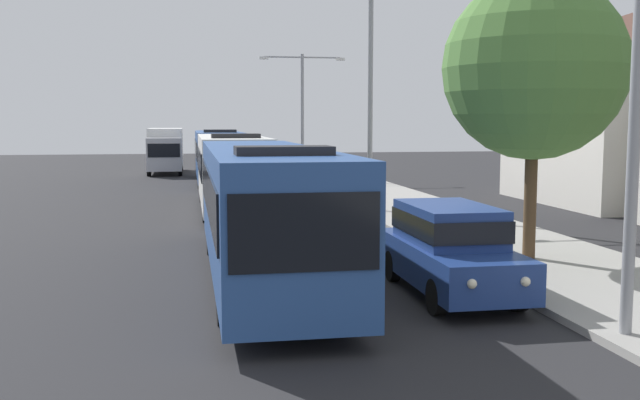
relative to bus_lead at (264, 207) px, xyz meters
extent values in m
cube|color=#284C8C|center=(0.00, 0.02, 0.01)|extent=(2.50, 12.10, 2.70)
cube|color=black|center=(1.27, 0.02, 0.36)|extent=(0.04, 11.13, 1.00)
cube|color=black|center=(-1.27, 0.02, 0.36)|extent=(0.04, 11.13, 1.00)
cube|color=black|center=(0.00, -6.05, 0.31)|extent=(2.30, 0.04, 1.20)
cube|color=gold|center=(1.28, 0.02, -0.79)|extent=(0.03, 11.49, 0.36)
cube|color=black|center=(0.00, -3.61, 1.44)|extent=(1.75, 0.90, 0.16)
cylinder|color=black|center=(1.10, -3.73, -1.19)|extent=(0.28, 1.00, 1.00)
cylinder|color=black|center=(-1.10, -3.73, -1.19)|extent=(0.28, 1.00, 1.00)
cylinder|color=black|center=(1.10, 3.35, -1.19)|extent=(0.28, 1.00, 1.00)
cylinder|color=black|center=(-1.10, 3.35, -1.19)|extent=(0.28, 1.00, 1.00)
cube|color=silver|center=(0.00, 13.39, 0.01)|extent=(2.50, 11.29, 2.70)
cube|color=black|center=(1.27, 13.39, 0.36)|extent=(0.04, 10.38, 1.00)
cube|color=black|center=(-1.27, 13.39, 0.36)|extent=(0.04, 10.38, 1.00)
cube|color=black|center=(0.00, 7.72, 0.31)|extent=(2.30, 0.04, 1.20)
cube|color=gold|center=(1.28, 13.39, -0.79)|extent=(0.03, 10.72, 0.36)
cube|color=black|center=(0.00, 10.00, 1.44)|extent=(1.75, 0.90, 0.16)
cylinder|color=black|center=(1.10, 9.89, -1.19)|extent=(0.28, 1.00, 1.00)
cylinder|color=black|center=(-1.10, 9.89, -1.19)|extent=(0.28, 1.00, 1.00)
cylinder|color=black|center=(1.10, 16.49, -1.19)|extent=(0.28, 1.00, 1.00)
cylinder|color=black|center=(-1.10, 16.49, -1.19)|extent=(0.28, 1.00, 1.00)
cube|color=#284C8C|center=(0.00, 26.90, 0.01)|extent=(2.50, 11.74, 2.70)
cube|color=black|center=(1.27, 26.90, 0.36)|extent=(0.04, 10.80, 1.00)
cube|color=black|center=(-1.27, 26.90, 0.36)|extent=(0.04, 10.80, 1.00)
cube|color=black|center=(0.00, 21.01, 0.31)|extent=(2.30, 0.04, 1.20)
cube|color=navy|center=(1.28, 26.90, -0.79)|extent=(0.03, 11.15, 0.36)
cube|color=black|center=(0.00, 23.38, 1.44)|extent=(1.75, 0.90, 0.16)
cylinder|color=black|center=(1.10, 23.26, -1.19)|extent=(0.28, 1.00, 1.00)
cylinder|color=black|center=(-1.10, 23.26, -1.19)|extent=(0.28, 1.00, 1.00)
cylinder|color=black|center=(1.10, 30.13, -1.19)|extent=(0.28, 1.00, 1.00)
cylinder|color=black|center=(-1.10, 30.13, -1.19)|extent=(0.28, 1.00, 1.00)
cube|color=navy|center=(3.70, -2.28, -0.99)|extent=(1.84, 4.87, 0.80)
cube|color=navy|center=(3.70, -2.13, -0.19)|extent=(1.62, 2.83, 0.80)
cube|color=black|center=(3.70, -2.13, -0.19)|extent=(1.66, 2.92, 0.44)
sphere|color=#F9EFCC|center=(3.19, -4.73, -0.89)|extent=(0.18, 0.18, 0.18)
sphere|color=#F9EFCC|center=(4.20, -4.73, -0.89)|extent=(0.18, 0.18, 0.18)
cylinder|color=black|center=(2.88, -3.79, -1.34)|extent=(0.22, 0.70, 0.70)
cylinder|color=black|center=(4.52, -3.79, -1.34)|extent=(0.22, 0.70, 0.70)
cylinder|color=black|center=(2.88, -0.76, -1.34)|extent=(0.22, 0.70, 0.70)
cylinder|color=black|center=(4.52, -0.76, -1.34)|extent=(0.22, 0.70, 0.70)
cube|color=#B7B7BC|center=(-3.30, 33.15, -0.24)|extent=(2.30, 1.80, 2.20)
cube|color=silver|center=(-3.30, 36.92, 0.11)|extent=(2.35, 5.73, 2.70)
cube|color=black|center=(-3.30, 32.23, 0.06)|extent=(2.07, 0.04, 0.90)
cylinder|color=black|center=(-4.33, 33.15, -1.24)|extent=(0.26, 0.90, 0.90)
cylinder|color=black|center=(-2.27, 33.15, -1.24)|extent=(0.26, 0.90, 0.90)
cylinder|color=black|center=(-4.33, 38.09, -1.24)|extent=(0.26, 0.90, 0.90)
cylinder|color=black|center=(-2.27, 38.09, -1.24)|extent=(0.26, 0.90, 0.90)
cylinder|color=gray|center=(5.40, -5.97, 2.60)|extent=(0.20, 0.20, 8.29)
cylinder|color=gray|center=(5.40, 11.50, 2.84)|extent=(0.20, 0.20, 8.76)
cylinder|color=gray|center=(5.40, 28.98, 2.30)|extent=(0.20, 0.20, 7.68)
cylinder|color=gray|center=(4.19, 28.98, 5.94)|extent=(2.41, 0.10, 0.10)
cube|color=silver|center=(2.98, 28.98, 5.86)|extent=(0.56, 0.28, 0.16)
cylinder|color=gray|center=(6.61, 28.98, 5.94)|extent=(2.41, 0.10, 0.10)
cube|color=silver|center=(7.81, 28.98, 5.86)|extent=(0.56, 0.28, 0.16)
cylinder|color=#4C3823|center=(6.89, 0.59, -0.05)|extent=(0.32, 0.32, 2.98)
sphere|color=#4C7A38|center=(6.89, 0.59, 3.29)|extent=(4.61, 4.61, 4.61)
cube|color=beige|center=(17.65, 13.09, 1.59)|extent=(7.90, 9.21, 6.55)
pyramid|color=brown|center=(17.65, 13.09, 5.79)|extent=(8.29, 9.67, 1.86)
camera|label=1|loc=(-1.69, -16.69, 1.96)|focal=40.97mm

